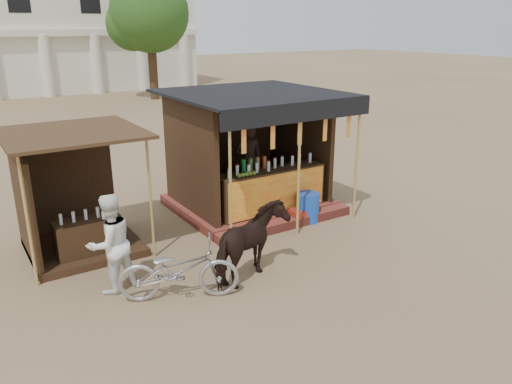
{
  "coord_description": "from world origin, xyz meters",
  "views": [
    {
      "loc": [
        -4.98,
        -6.16,
        4.22
      ],
      "look_at": [
        0.0,
        1.6,
        1.1
      ],
      "focal_mm": 35.0,
      "sensor_mm": 36.0,
      "label": 1
    }
  ],
  "objects": [
    {
      "name": "cow",
      "position": [
        -0.88,
        0.38,
        0.66
      ],
      "size": [
        1.72,
        1.3,
        1.32
      ],
      "primitive_type": "imported",
      "rotation": [
        0.0,
        0.0,
        2.0
      ],
      "color": "black",
      "rests_on": "ground"
    },
    {
      "name": "motorbike",
      "position": [
        -2.18,
        0.49,
        0.5
      ],
      "size": [
        2.02,
        1.4,
        1.01
      ],
      "primitive_type": "imported",
      "rotation": [
        0.0,
        0.0,
        1.14
      ],
      "color": "#A09FA8",
      "rests_on": "ground"
    },
    {
      "name": "ground",
      "position": [
        0.0,
        0.0,
        0.0
      ],
      "size": [
        120.0,
        120.0,
        0.0
      ],
      "primitive_type": "plane",
      "color": "#846B4C",
      "rests_on": "ground"
    },
    {
      "name": "bystander",
      "position": [
        -2.98,
        1.33,
        0.84
      ],
      "size": [
        0.95,
        0.82,
        1.68
      ],
      "primitive_type": "imported",
      "rotation": [
        0.0,
        0.0,
        3.4
      ],
      "color": "white",
      "rests_on": "ground"
    },
    {
      "name": "red_crate",
      "position": [
        1.4,
        2.0,
        0.16
      ],
      "size": [
        0.43,
        0.41,
        0.32
      ],
      "primitive_type": "cube",
      "rotation": [
        0.0,
        0.0,
        -0.1
      ],
      "color": "maroon",
      "rests_on": "ground"
    },
    {
      "name": "blue_barrel",
      "position": [
        1.64,
        2.0,
        0.33
      ],
      "size": [
        0.66,
        0.66,
        0.65
      ],
      "primitive_type": "cylinder",
      "rotation": [
        0.0,
        0.0,
        -0.42
      ],
      "color": "#1845B5",
      "rests_on": "ground"
    },
    {
      "name": "cooler",
      "position": [
        2.04,
        2.6,
        0.23
      ],
      "size": [
        0.72,
        0.57,
        0.46
      ],
      "color": "#197337",
      "rests_on": "ground"
    },
    {
      "name": "tree",
      "position": [
        5.81,
        22.14,
        4.63
      ],
      "size": [
        4.5,
        4.4,
        7.0
      ],
      "color": "#382314",
      "rests_on": "ground"
    },
    {
      "name": "secondary_stall",
      "position": [
        -3.17,
        3.24,
        0.85
      ],
      "size": [
        2.4,
        2.4,
        2.38
      ],
      "color": "#372114",
      "rests_on": "ground"
    },
    {
      "name": "main_stall",
      "position": [
        1.0,
        3.36,
        1.03
      ],
      "size": [
        3.6,
        3.61,
        2.78
      ],
      "color": "brown",
      "rests_on": "ground"
    }
  ]
}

